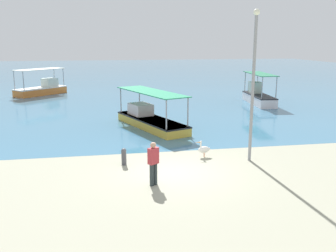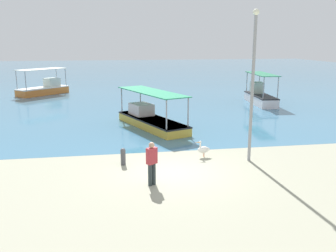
{
  "view_description": "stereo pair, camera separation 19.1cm",
  "coord_description": "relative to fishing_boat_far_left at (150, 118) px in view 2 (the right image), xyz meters",
  "views": [
    {
      "loc": [
        -2.86,
        -14.48,
        5.37
      ],
      "look_at": [
        0.57,
        4.64,
        0.92
      ],
      "focal_mm": 40.0,
      "sensor_mm": 36.0,
      "label": 1
    },
    {
      "loc": [
        -2.67,
        -14.51,
        5.37
      ],
      "look_at": [
        0.57,
        4.64,
        0.92
      ],
      "focal_mm": 40.0,
      "sensor_mm": 36.0,
      "label": 2
    }
  ],
  "objects": [
    {
      "name": "fishing_boat_far_left",
      "position": [
        0.0,
        0.0,
        0.0
      ],
      "size": [
        3.97,
        6.75,
        2.29
      ],
      "color": "gold",
      "rests_on": "harbor_water"
    },
    {
      "name": "fisherman_standing",
      "position": [
        -1.14,
        -9.85,
        0.37
      ],
      "size": [
        0.45,
        0.41,
        1.69
      ],
      "color": "#2C3638",
      "rests_on": "ground"
    },
    {
      "name": "mooring_bollard",
      "position": [
        -2.09,
        -7.28,
        -0.13
      ],
      "size": [
        0.23,
        0.23,
        0.76
      ],
      "color": "#47474C",
      "rests_on": "ground"
    },
    {
      "name": "fishing_boat_outer",
      "position": [
        10.51,
        7.32,
        0.12
      ],
      "size": [
        1.97,
        5.4,
        2.61
      ],
      "color": "white",
      "rests_on": "harbor_water"
    },
    {
      "name": "fishing_boat_center",
      "position": [
        -8.9,
        16.4,
        0.09
      ],
      "size": [
        5.0,
        4.96,
        2.59
      ],
      "color": "orange",
      "rests_on": "harbor_water"
    },
    {
      "name": "lamp_post",
      "position": [
        3.61,
        -7.63,
        3.17
      ],
      "size": [
        0.28,
        0.28,
        6.68
      ],
      "color": "gray",
      "rests_on": "ground"
    },
    {
      "name": "ground",
      "position": [
        -0.1,
        -8.63,
        -0.54
      ],
      "size": [
        120.0,
        120.0,
        0.0
      ],
      "primitive_type": "plane",
      "color": "#9C9B84"
    },
    {
      "name": "harbor_water",
      "position": [
        -0.1,
        39.37,
        -0.53
      ],
      "size": [
        110.0,
        90.0,
        0.0
      ],
      "primitive_type": "cube",
      "color": "teal",
      "rests_on": "ground"
    },
    {
      "name": "pelican",
      "position": [
        1.68,
        -6.76,
        -0.16
      ],
      "size": [
        0.81,
        0.35,
        0.8
      ],
      "color": "#E0997A",
      "rests_on": "ground"
    }
  ]
}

